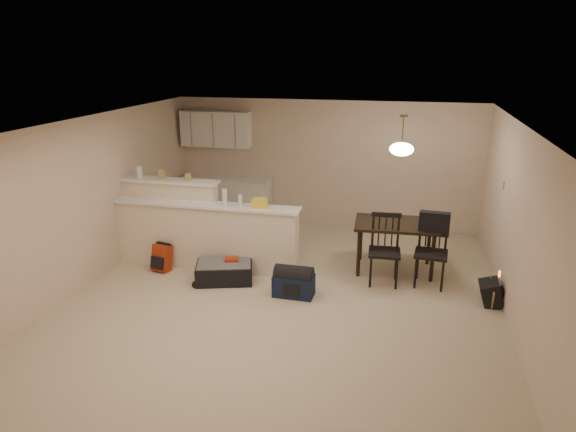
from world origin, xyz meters
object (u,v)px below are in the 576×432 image
(dining_table, at_px, (396,229))
(dining_chair_far, at_px, (431,252))
(pendant_lamp, at_px, (402,149))
(dining_chair_near, at_px, (385,250))
(black_daypack, at_px, (491,293))
(suitcase, at_px, (224,272))
(navy_duffel, at_px, (294,285))
(red_backpack, at_px, (162,258))

(dining_table, xyz_separation_m, dining_chair_far, (0.54, -0.46, -0.17))
(pendant_lamp, height_order, dining_chair_near, pendant_lamp)
(dining_chair_far, relative_size, black_daypack, 2.89)
(pendant_lamp, xyz_separation_m, suitcase, (-2.53, -1.02, -1.85))
(navy_duffel, bearing_deg, dining_chair_far, 24.10)
(red_backpack, bearing_deg, pendant_lamp, 26.76)
(suitcase, distance_m, navy_duffel, 1.18)
(black_daypack, bearing_deg, dining_table, 59.54)
(dining_chair_near, xyz_separation_m, dining_chair_far, (0.68, 0.09, 0.00))
(dining_table, distance_m, black_daypack, 1.72)
(dining_table, relative_size, dining_chair_far, 1.23)
(dining_chair_far, relative_size, suitcase, 1.27)
(pendant_lamp, height_order, navy_duffel, pendant_lamp)
(dining_table, height_order, suitcase, dining_table)
(dining_table, xyz_separation_m, pendant_lamp, (0.00, 0.00, 1.28))
(dining_table, relative_size, dining_chair_near, 1.24)
(dining_chair_far, relative_size, red_backpack, 2.52)
(red_backpack, distance_m, black_daypack, 5.02)
(dining_chair_far, height_order, suitcase, dining_chair_far)
(dining_chair_far, bearing_deg, dining_table, 144.64)
(dining_table, bearing_deg, navy_duffel, -140.36)
(navy_duffel, bearing_deg, red_backpack, 171.47)
(dining_table, relative_size, navy_duffel, 2.29)
(dining_table, height_order, pendant_lamp, pendant_lamp)
(dining_chair_far, height_order, navy_duffel, dining_chair_far)
(red_backpack, bearing_deg, dining_chair_near, 18.56)
(dining_chair_far, bearing_deg, black_daypack, -21.92)
(suitcase, bearing_deg, dining_chair_far, -6.63)
(suitcase, bearing_deg, dining_chair_near, -5.86)
(pendant_lamp, height_order, red_backpack, pendant_lamp)
(dining_table, distance_m, pendant_lamp, 1.28)
(pendant_lamp, xyz_separation_m, dining_chair_near, (-0.14, -0.55, -1.45))
(dining_chair_near, distance_m, red_backpack, 3.54)
(dining_chair_near, relative_size, red_backpack, 2.50)
(suitcase, distance_m, black_daypack, 3.91)
(dining_chair_far, height_order, black_daypack, dining_chair_far)
(dining_chair_near, xyz_separation_m, black_daypack, (1.51, -0.33, -0.37))
(black_daypack, bearing_deg, dining_chair_far, 65.35)
(pendant_lamp, relative_size, navy_duffel, 1.07)
(pendant_lamp, relative_size, dining_chair_near, 0.58)
(suitcase, relative_size, black_daypack, 2.27)
(dining_chair_near, bearing_deg, dining_chair_far, 4.55)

